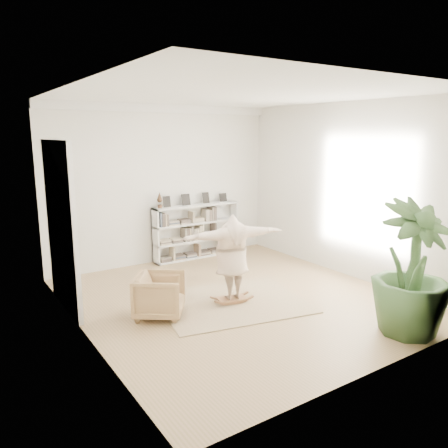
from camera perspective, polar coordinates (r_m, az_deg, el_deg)
name	(u,v)px	position (r m, az deg, el deg)	size (l,w,h in m)	color
floor	(238,298)	(8.10, 1.81, -9.69)	(6.00, 6.00, 0.00)	olive
room_shell	(163,108)	(10.10, -8.03, 14.74)	(6.00, 6.00, 6.00)	silver
doors	(62,228)	(7.79, -20.42, -0.53)	(0.09, 1.78, 2.92)	white
bookshelf	(196,232)	(10.58, -3.66, -0.99)	(2.20, 0.35, 1.64)	silver
armchair	(160,295)	(7.32, -8.40, -9.18)	(0.76, 0.78, 0.71)	tan
rug	(232,302)	(7.91, 1.03, -10.15)	(2.50, 2.00, 0.02)	tan
rocker_board	(232,299)	(7.89, 1.03, -9.76)	(0.56, 0.40, 0.11)	#955F3B
person	(232,255)	(7.63, 1.05, -4.04)	(1.86, 0.51, 1.51)	beige
houseplant	(412,269)	(7.00, 23.34, -5.36)	(1.13, 1.13, 2.02)	#36572B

